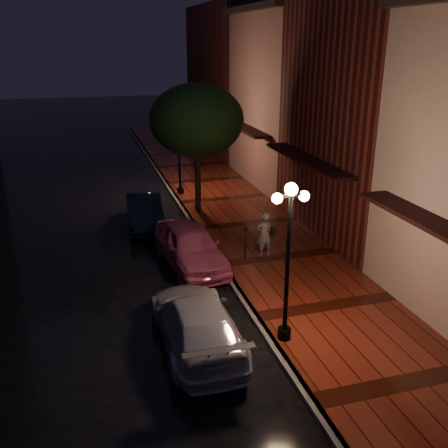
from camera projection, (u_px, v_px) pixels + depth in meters
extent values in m
plane|color=black|center=(221.00, 268.00, 17.82)|extent=(120.00, 120.00, 0.00)
cube|color=#49170D|center=(279.00, 259.00, 18.38)|extent=(4.50, 60.00, 0.15)
cube|color=#595451|center=(221.00, 266.00, 17.80)|extent=(0.25, 60.00, 0.15)
cube|color=#511914|center=(378.00, 98.00, 19.54)|extent=(5.00, 8.00, 11.00)
cube|color=#8C5951|center=(295.00, 102.00, 27.09)|extent=(5.00, 8.00, 9.00)
cube|color=#511914|center=(239.00, 79.00, 35.93)|extent=(5.00, 12.00, 10.00)
cylinder|color=black|center=(287.00, 271.00, 12.66)|extent=(0.12, 0.12, 4.00)
cylinder|color=black|center=(284.00, 333.00, 13.30)|extent=(0.36, 0.36, 0.30)
cube|color=black|center=(291.00, 195.00, 11.97)|extent=(0.70, 0.08, 0.08)
sphere|color=#FFD999|center=(291.00, 189.00, 11.92)|extent=(0.32, 0.32, 0.32)
sphere|color=#FFD999|center=(277.00, 198.00, 11.89)|extent=(0.26, 0.26, 0.26)
sphere|color=#FFD999|center=(304.00, 196.00, 12.08)|extent=(0.26, 0.26, 0.26)
cylinder|color=black|center=(179.00, 155.00, 25.28)|extent=(0.12, 0.12, 4.00)
cylinder|color=black|center=(180.00, 190.00, 25.92)|extent=(0.36, 0.36, 0.30)
cube|color=black|center=(178.00, 116.00, 24.58)|extent=(0.70, 0.08, 0.08)
sphere|color=#FFD999|center=(178.00, 112.00, 24.53)|extent=(0.32, 0.32, 0.32)
sphere|color=#FFD999|center=(171.00, 117.00, 24.51)|extent=(0.26, 0.26, 0.26)
sphere|color=#FFD999|center=(185.00, 116.00, 24.69)|extent=(0.26, 0.26, 0.26)
cylinder|color=black|center=(198.00, 177.00, 22.78)|extent=(0.28, 0.28, 3.20)
ellipsoid|color=black|center=(197.00, 120.00, 21.88)|extent=(4.16, 4.16, 3.20)
sphere|color=black|center=(209.00, 131.00, 22.81)|extent=(1.80, 1.80, 1.80)
sphere|color=black|center=(187.00, 135.00, 21.26)|extent=(1.80, 1.80, 1.80)
imported|color=#CC547B|center=(190.00, 246.00, 17.75)|extent=(2.25, 4.64, 1.53)
imported|color=black|center=(144.00, 210.00, 21.68)|extent=(1.70, 4.26, 1.38)
imported|color=#B5B3BC|center=(196.00, 322.00, 13.09)|extent=(1.95, 4.77, 1.38)
imported|color=silver|center=(264.00, 235.00, 18.17)|extent=(0.63, 0.43, 1.67)
imported|color=silver|center=(265.00, 207.00, 17.80)|extent=(0.97, 0.99, 0.89)
cylinder|color=black|center=(265.00, 225.00, 18.04)|extent=(0.02, 0.02, 1.34)
cube|color=black|center=(272.00, 231.00, 18.16)|extent=(0.13, 0.31, 0.33)
cylinder|color=black|center=(245.00, 245.00, 18.09)|extent=(0.06, 0.06, 1.03)
cube|color=black|center=(246.00, 229.00, 17.88)|extent=(0.12, 0.10, 0.21)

